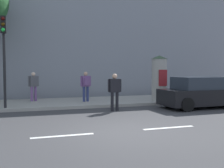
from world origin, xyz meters
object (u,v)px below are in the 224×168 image
traffic_light (4,46)px  pedestrian_with_backpack (34,84)px  parked_car_dark (202,93)px  pedestrian_in_light_jacket (115,89)px  pedestrian_in_dark_shirt (86,84)px  poster_column (159,78)px

traffic_light → pedestrian_with_backpack: bearing=62.2°
traffic_light → parked_car_dark: 9.64m
traffic_light → pedestrian_in_light_jacket: bearing=-16.1°
pedestrian_with_backpack → pedestrian_in_dark_shirt: bearing=-21.5°
poster_column → parked_car_dark: bearing=-64.2°
pedestrian_with_backpack → poster_column: bearing=-15.2°
poster_column → pedestrian_in_light_jacket: (-3.33, -2.01, -0.43)m
poster_column → pedestrian_in_dark_shirt: (-4.07, 0.77, -0.32)m
pedestrian_in_light_jacket → poster_column: bearing=31.0°
poster_column → pedestrian_with_backpack: poster_column is taller
pedestrian_in_light_jacket → pedestrian_in_dark_shirt: (-0.73, 2.78, 0.11)m
pedestrian_with_backpack → parked_car_dark: (7.92, -4.19, -0.36)m
pedestrian_in_dark_shirt → parked_car_dark: 6.07m
traffic_light → pedestrian_in_dark_shirt: 4.63m
pedestrian_in_light_jacket → pedestrian_with_backpack: (-3.45, 3.85, 0.08)m
poster_column → pedestrian_with_backpack: size_ratio=1.58×
pedestrian_in_light_jacket → parked_car_dark: 4.49m
poster_column → parked_car_dark: poster_column is taller
pedestrian_in_dark_shirt → parked_car_dark: size_ratio=0.38×
traffic_light → pedestrian_in_light_jacket: 5.31m
poster_column → pedestrian_in_dark_shirt: bearing=169.3°
parked_car_dark → pedestrian_in_dark_shirt: bearing=149.1°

